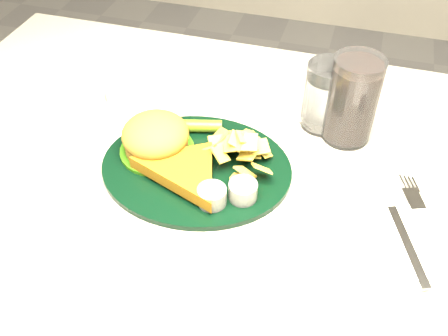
# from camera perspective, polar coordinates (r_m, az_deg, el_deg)

# --- Properties ---
(table) EXTENTS (1.20, 0.80, 0.75)m
(table) POSITION_cam_1_polar(r_m,az_deg,el_deg) (1.05, 1.72, -16.38)
(table) COLOR #A29E93
(table) RESTS_ON ground
(dinner_plate) EXTENTS (0.31, 0.27, 0.07)m
(dinner_plate) POSITION_cam_1_polar(r_m,az_deg,el_deg) (0.75, -3.26, 1.64)
(dinner_plate) COLOR black
(dinner_plate) RESTS_ON table
(water_glass) EXTENTS (0.09, 0.09, 0.12)m
(water_glass) POSITION_cam_1_polar(r_m,az_deg,el_deg) (0.84, 11.59, 8.03)
(water_glass) COLOR silver
(water_glass) RESTS_ON table
(cola_glass) EXTENTS (0.08, 0.08, 0.15)m
(cola_glass) POSITION_cam_1_polar(r_m,az_deg,el_deg) (0.81, 14.46, 7.53)
(cola_glass) COLOR black
(cola_glass) RESTS_ON table
(fork_napkin) EXTENTS (0.19, 0.21, 0.01)m
(fork_napkin) POSITION_cam_1_polar(r_m,az_deg,el_deg) (0.71, 20.26, -7.65)
(fork_napkin) COLOR white
(fork_napkin) RESTS_ON table
(ramekin) EXTENTS (0.04, 0.04, 0.03)m
(ramekin) POSITION_cam_1_polar(r_m,az_deg,el_deg) (0.92, -12.18, 8.32)
(ramekin) COLOR silver
(ramekin) RESTS_ON table
(wrapped_straw) EXTENTS (0.20, 0.08, 0.01)m
(wrapped_straw) POSITION_cam_1_polar(r_m,az_deg,el_deg) (0.87, 4.08, 6.13)
(wrapped_straw) COLOR white
(wrapped_straw) RESTS_ON table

